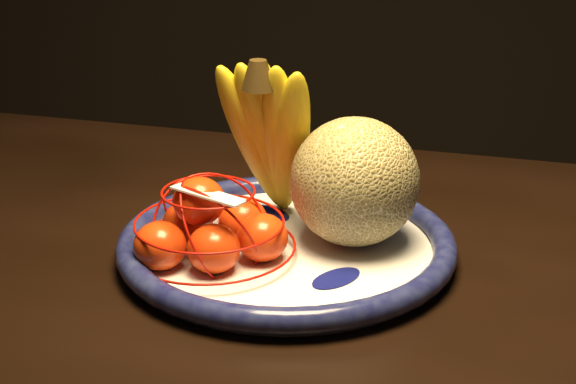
# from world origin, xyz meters

# --- Properties ---
(dining_table) EXTENTS (1.49, 1.01, 0.69)m
(dining_table) POSITION_xyz_m (0.11, -0.01, 0.62)
(dining_table) COLOR black
(dining_table) RESTS_ON ground
(fruit_bowl) EXTENTS (0.35, 0.35, 0.03)m
(fruit_bowl) POSITION_xyz_m (0.31, -0.01, 0.71)
(fruit_bowl) COLOR white
(fruit_bowl) RESTS_ON dining_table
(cantaloupe) EXTENTS (0.13, 0.13, 0.13)m
(cantaloupe) POSITION_xyz_m (0.37, 0.01, 0.78)
(cantaloupe) COLOR olive
(cantaloupe) RESTS_ON fruit_bowl
(banana_bunch) EXTENTS (0.13, 0.13, 0.20)m
(banana_bunch) POSITION_xyz_m (0.28, 0.06, 0.81)
(banana_bunch) COLOR gold
(banana_bunch) RESTS_ON fruit_bowl
(mandarin_bag) EXTENTS (0.21, 0.21, 0.11)m
(mandarin_bag) POSITION_xyz_m (0.23, -0.04, 0.74)
(mandarin_bag) COLOR #FF3A0D
(mandarin_bag) RESTS_ON fruit_bowl
(price_tag) EXTENTS (0.08, 0.05, 0.01)m
(price_tag) POSITION_xyz_m (0.24, -0.06, 0.78)
(price_tag) COLOR white
(price_tag) RESTS_ON mandarin_bag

